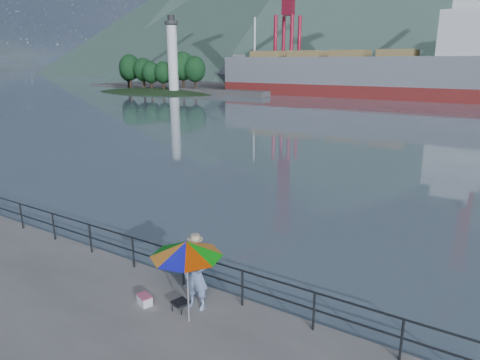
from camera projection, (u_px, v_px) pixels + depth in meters
name	position (u px, v px, depth m)	size (l,w,h in m)	color
harbor_water	(475.00, 84.00, 118.03)	(500.00, 280.00, 0.00)	slate
guardrail	(111.00, 245.00, 13.73)	(22.00, 0.06, 1.03)	#2D3033
lighthouse_islet	(156.00, 90.00, 91.26)	(48.00, 26.40, 19.20)	#263F1E
fisherman	(196.00, 274.00, 10.93)	(0.69, 0.45, 1.90)	#275195
beach_umbrella	(186.00, 249.00, 10.06)	(1.99, 1.99, 2.13)	white
folding_stool	(181.00, 306.00, 11.01)	(0.48, 0.48, 0.25)	black
cooler_bag	(145.00, 300.00, 11.28)	(0.41, 0.27, 0.23)	silver
fishing_rod	(214.00, 285.00, 12.32)	(0.02, 0.02, 2.29)	black
bulk_carrier	(372.00, 73.00, 78.25)	(54.73, 9.47, 14.50)	maroon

